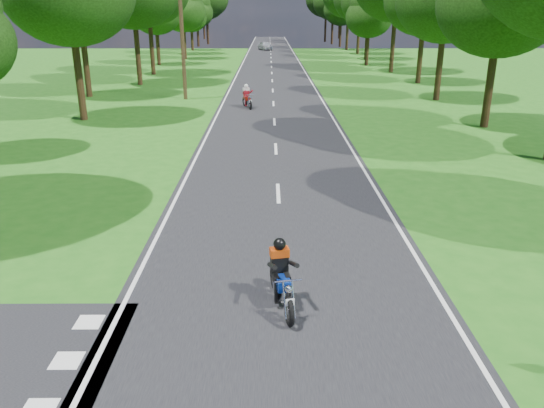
{
  "coord_description": "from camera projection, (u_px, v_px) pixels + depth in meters",
  "views": [
    {
      "loc": [
        -0.31,
        -8.57,
        5.69
      ],
      "look_at": [
        -0.23,
        4.0,
        1.1
      ],
      "focal_mm": 35.0,
      "sensor_mm": 36.0,
      "label": 1
    }
  ],
  "objects": [
    {
      "name": "telegraph_pole",
      "position": [
        182.0,
        37.0,
        34.87
      ],
      "size": [
        1.2,
        0.26,
        8.0
      ],
      "color": "#382616",
      "rests_on": "ground"
    },
    {
      "name": "rider_near_blue",
      "position": [
        281.0,
        274.0,
        10.6
      ],
      "size": [
        0.88,
        1.79,
        1.43
      ],
      "primitive_type": null,
      "rotation": [
        0.0,
        0.0,
        0.19
      ],
      "color": "#0D2F99",
      "rests_on": "main_road"
    },
    {
      "name": "road_markings",
      "position": [
        270.0,
        69.0,
        55.2
      ],
      "size": [
        7.4,
        140.0,
        0.01
      ],
      "color": "silver",
      "rests_on": "main_road"
    },
    {
      "name": "distant_car",
      "position": [
        265.0,
        46.0,
        81.27
      ],
      "size": [
        2.67,
        4.01,
        1.27
      ],
      "primitive_type": "imported",
      "rotation": [
        0.0,
        0.0,
        0.35
      ],
      "color": "silver",
      "rests_on": "main_road"
    },
    {
      "name": "main_road",
      "position": [
        271.0,
        67.0,
        56.96
      ],
      "size": [
        7.0,
        140.0,
        0.02
      ],
      "primitive_type": "cube",
      "color": "black",
      "rests_on": "ground"
    },
    {
      "name": "rider_far_red",
      "position": [
        247.0,
        96.0,
        32.65
      ],
      "size": [
        1.06,
        1.83,
        1.45
      ],
      "primitive_type": null,
      "rotation": [
        0.0,
        0.0,
        0.29
      ],
      "color": "#B31A0D",
      "rests_on": "main_road"
    },
    {
      "name": "ground",
      "position": [
        285.0,
        331.0,
        10.0
      ],
      "size": [
        160.0,
        160.0,
        0.0
      ],
      "primitive_type": "plane",
      "color": "#1E5C15",
      "rests_on": "ground"
    }
  ]
}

